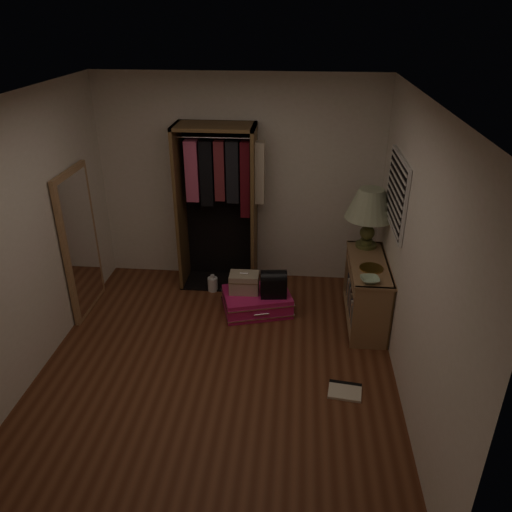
{
  "coord_description": "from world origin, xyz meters",
  "views": [
    {
      "loc": [
        0.74,
        -3.91,
        3.24
      ],
      "look_at": [
        0.3,
        0.95,
        0.8
      ],
      "focal_mm": 35.0,
      "sensor_mm": 36.0,
      "label": 1
    }
  ],
  "objects_px": {
    "floor_mirror": "(80,243)",
    "pink_suitcase": "(257,301)",
    "black_bag": "(274,283)",
    "white_jug": "(213,284)",
    "table_lamp": "(370,205)",
    "open_wardrobe": "(221,193)",
    "console_bookshelf": "(366,289)",
    "train_case": "(244,283)"
  },
  "relations": [
    {
      "from": "floor_mirror",
      "to": "pink_suitcase",
      "type": "xyz_separation_m",
      "value": [
        2.0,
        0.11,
        -0.73
      ]
    },
    {
      "from": "train_case",
      "to": "table_lamp",
      "type": "xyz_separation_m",
      "value": [
        1.4,
        0.29,
        0.9
      ]
    },
    {
      "from": "console_bookshelf",
      "to": "floor_mirror",
      "type": "distance_m",
      "value": 3.27
    },
    {
      "from": "open_wardrobe",
      "to": "pink_suitcase",
      "type": "bearing_deg",
      "value": -52.97
    },
    {
      "from": "open_wardrobe",
      "to": "white_jug",
      "type": "xyz_separation_m",
      "value": [
        -0.1,
        -0.25,
        -1.13
      ]
    },
    {
      "from": "console_bookshelf",
      "to": "black_bag",
      "type": "xyz_separation_m",
      "value": [
        -1.04,
        0.02,
        0.01
      ]
    },
    {
      "from": "black_bag",
      "to": "open_wardrobe",
      "type": "bearing_deg",
      "value": 127.87
    },
    {
      "from": "open_wardrobe",
      "to": "table_lamp",
      "type": "bearing_deg",
      "value": -11.57
    },
    {
      "from": "pink_suitcase",
      "to": "table_lamp",
      "type": "distance_m",
      "value": 1.72
    },
    {
      "from": "open_wardrobe",
      "to": "train_case",
      "type": "bearing_deg",
      "value": -61.46
    },
    {
      "from": "train_case",
      "to": "black_bag",
      "type": "height_order",
      "value": "black_bag"
    },
    {
      "from": "floor_mirror",
      "to": "pink_suitcase",
      "type": "bearing_deg",
      "value": 3.04
    },
    {
      "from": "pink_suitcase",
      "to": "white_jug",
      "type": "distance_m",
      "value": 0.73
    },
    {
      "from": "floor_mirror",
      "to": "table_lamp",
      "type": "relative_size",
      "value": 2.44
    },
    {
      "from": "black_bag",
      "to": "train_case",
      "type": "bearing_deg",
      "value": 163.19
    },
    {
      "from": "floor_mirror",
      "to": "train_case",
      "type": "xyz_separation_m",
      "value": [
        1.85,
        0.13,
        -0.49
      ]
    },
    {
      "from": "console_bookshelf",
      "to": "white_jug",
      "type": "relative_size",
      "value": 5.06
    },
    {
      "from": "open_wardrobe",
      "to": "floor_mirror",
      "type": "bearing_deg",
      "value": -152.66
    },
    {
      "from": "open_wardrobe",
      "to": "black_bag",
      "type": "bearing_deg",
      "value": -45.4
    },
    {
      "from": "pink_suitcase",
      "to": "train_case",
      "type": "bearing_deg",
      "value": 156.39
    },
    {
      "from": "floor_mirror",
      "to": "pink_suitcase",
      "type": "height_order",
      "value": "floor_mirror"
    },
    {
      "from": "black_bag",
      "to": "table_lamp",
      "type": "xyz_separation_m",
      "value": [
        1.05,
        0.35,
        0.85
      ]
    },
    {
      "from": "console_bookshelf",
      "to": "pink_suitcase",
      "type": "bearing_deg",
      "value": 177.06
    },
    {
      "from": "floor_mirror",
      "to": "table_lamp",
      "type": "bearing_deg",
      "value": 7.31
    },
    {
      "from": "floor_mirror",
      "to": "white_jug",
      "type": "xyz_separation_m",
      "value": [
        1.4,
        0.52,
        -0.76
      ]
    },
    {
      "from": "train_case",
      "to": "white_jug",
      "type": "xyz_separation_m",
      "value": [
        -0.45,
        0.39,
        -0.26
      ]
    },
    {
      "from": "console_bookshelf",
      "to": "white_jug",
      "type": "xyz_separation_m",
      "value": [
        -1.84,
        0.48,
        -0.3
      ]
    },
    {
      "from": "console_bookshelf",
      "to": "white_jug",
      "type": "height_order",
      "value": "console_bookshelf"
    },
    {
      "from": "console_bookshelf",
      "to": "table_lamp",
      "type": "relative_size",
      "value": 1.6
    },
    {
      "from": "open_wardrobe",
      "to": "white_jug",
      "type": "relative_size",
      "value": 9.27
    },
    {
      "from": "floor_mirror",
      "to": "black_bag",
      "type": "height_order",
      "value": "floor_mirror"
    },
    {
      "from": "floor_mirror",
      "to": "console_bookshelf",
      "type": "bearing_deg",
      "value": 0.76
    },
    {
      "from": "floor_mirror",
      "to": "table_lamp",
      "type": "xyz_separation_m",
      "value": [
        3.24,
        0.42,
        0.41
      ]
    },
    {
      "from": "black_bag",
      "to": "white_jug",
      "type": "height_order",
      "value": "black_bag"
    },
    {
      "from": "console_bookshelf",
      "to": "floor_mirror",
      "type": "relative_size",
      "value": 0.66
    },
    {
      "from": "floor_mirror",
      "to": "train_case",
      "type": "bearing_deg",
      "value": 3.92
    },
    {
      "from": "pink_suitcase",
      "to": "open_wardrobe",
      "type": "bearing_deg",
      "value": 111.06
    },
    {
      "from": "black_bag",
      "to": "console_bookshelf",
      "type": "bearing_deg",
      "value": -7.95
    },
    {
      "from": "floor_mirror",
      "to": "black_bag",
      "type": "bearing_deg",
      "value": 1.7
    },
    {
      "from": "pink_suitcase",
      "to": "train_case",
      "type": "xyz_separation_m",
      "value": [
        -0.15,
        0.02,
        0.24
      ]
    },
    {
      "from": "pink_suitcase",
      "to": "white_jug",
      "type": "height_order",
      "value": "pink_suitcase"
    },
    {
      "from": "black_bag",
      "to": "white_jug",
      "type": "bearing_deg",
      "value": 143.57
    }
  ]
}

